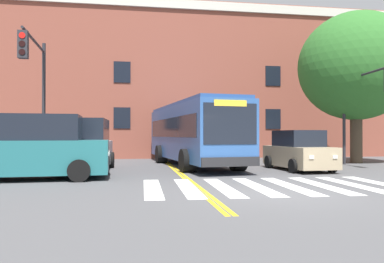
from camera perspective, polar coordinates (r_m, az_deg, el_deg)
name	(u,v)px	position (r m, az deg, el deg)	size (l,w,h in m)	color
ground_plane	(280,194)	(10.49, 13.22, -9.19)	(120.00, 120.00, 0.00)	#4C4C4F
crosswalk	(273,186)	(11.95, 12.18, -8.12)	(8.00, 4.36, 0.01)	white
lane_line_yellow_inner	(161,159)	(25.17, -4.74, -4.15)	(0.12, 36.00, 0.01)	gold
lane_line_yellow_outer	(163,159)	(25.18, -4.38, -4.14)	(0.12, 36.00, 0.01)	gold
city_bus	(193,132)	(19.22, 0.08, -0.10)	(3.75, 10.72, 3.17)	#2D5699
car_silver_near_lane	(87,147)	(17.03, -15.78, -2.22)	(2.22, 5.00, 2.28)	#B7BABF
car_tan_far_lane	(298,152)	(17.58, 15.89, -2.98)	(2.16, 4.16, 1.79)	tan
car_white_behind_bus	(176,145)	(29.46, -2.51, -2.08)	(2.20, 4.37, 1.75)	white
car_teal_cross_street	(36,149)	(14.38, -22.66, -2.45)	(5.09, 2.45, 2.30)	#236B70
traffic_light_near_corner	(362,98)	(20.52, 24.45, 4.67)	(0.63, 4.42, 5.10)	#28282D
traffic_light_far_corner	(36,78)	(17.23, -22.63, 7.53)	(0.44, 4.23, 5.86)	#28282D
street_tree_curbside_large	(356,66)	(23.49, 23.70, 9.06)	(8.69, 8.58, 8.57)	#4C3D2D
building_facade	(190,87)	(30.31, -0.33, 6.74)	(39.23, 9.40, 10.85)	brown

